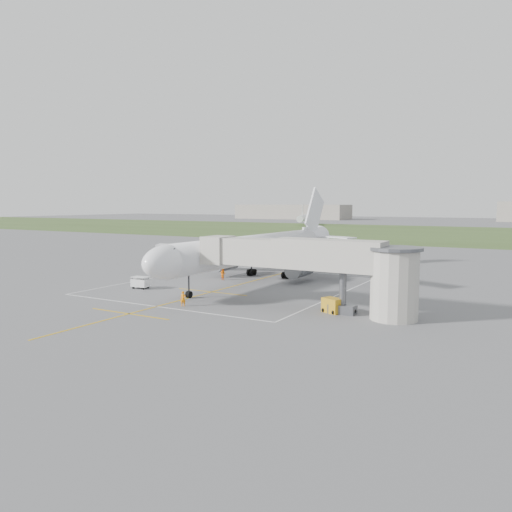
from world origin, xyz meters
The scene contains 11 objects.
ground centered at (0.00, 0.00, 0.00)m, with size 700.00×700.00×0.00m, color #565659.
grass_strip centered at (0.00, 130.00, 0.01)m, with size 700.00×120.00×0.02m, color #384C21.
apron_markings centered at (0.00, -5.82, 0.01)m, with size 28.20×60.00×0.01m.
airliner centered at (0.00, 0.75, 4.39)m, with size 38.93×46.75×13.52m.
jet_bridge centered at (15.72, -13.50, 4.74)m, with size 23.40×5.00×7.20m.
gpu_unit centered at (17.01, -13.61, 0.72)m, with size 2.29×1.96×1.46m.
baggage_cart centered at (-9.20, -12.50, 0.77)m, with size 2.27×1.47×1.51m.
ramp_worker_nose centered at (2.31, -18.49, 0.80)m, with size 0.58×0.38×1.59m, color orange.
ramp_worker_wing centered at (-4.17, -1.29, 0.87)m, with size 0.84×0.65×1.73m, color orange.
distant_hangars centered at (-16.15, 265.19, 5.17)m, with size 345.00×49.00×12.00m.
distant_aircraft centered at (8.54, 178.70, 3.59)m, with size 177.14×46.65×8.85m.
Camera 1 is at (34.59, -59.16, 10.69)m, focal length 35.00 mm.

